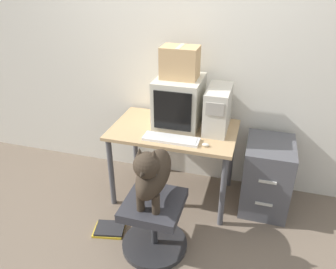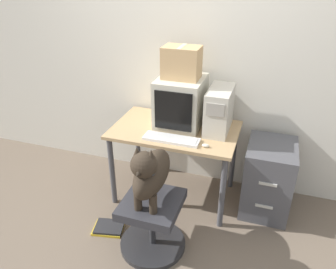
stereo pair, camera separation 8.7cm
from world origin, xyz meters
name	(u,v)px [view 1 (the left image)]	position (x,y,z in m)	size (l,w,h in m)	color
ground_plane	(163,216)	(0.00, 0.00, 0.00)	(12.00, 12.00, 0.00)	#6B5B4C
wall_back	(186,54)	(0.00, 0.77, 1.30)	(8.00, 0.05, 2.60)	silver
desk	(174,138)	(0.00, 0.35, 0.63)	(1.12, 0.70, 0.73)	tan
crt_monitor	(179,102)	(0.02, 0.46, 0.95)	(0.40, 0.46, 0.44)	beige
pc_tower	(218,109)	(0.37, 0.45, 0.92)	(0.20, 0.43, 0.38)	beige
keyboard	(171,139)	(0.04, 0.13, 0.74)	(0.47, 0.14, 0.03)	silver
computer_mouse	(206,145)	(0.33, 0.11, 0.75)	(0.06, 0.04, 0.03)	beige
office_chair	(154,223)	(0.04, -0.35, 0.25)	(0.53, 0.53, 0.46)	#262628
dog	(153,173)	(0.04, -0.36, 0.72)	(0.21, 0.54, 0.52)	#33281E
filing_cabinet	(266,176)	(0.86, 0.42, 0.33)	(0.41, 0.53, 0.66)	#4C4C51
cardboard_box	(180,62)	(0.02, 0.46, 1.31)	(0.31, 0.22, 0.27)	tan
book_stack_floor	(109,229)	(-0.39, -0.31, 0.02)	(0.29, 0.23, 0.04)	gold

